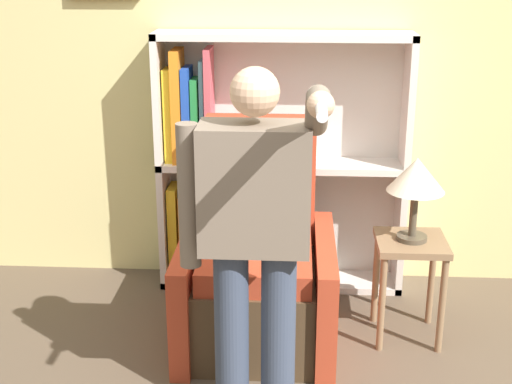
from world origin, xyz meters
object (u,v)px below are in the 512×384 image
object	(u,v)px
bookcase	(252,165)
table_lamp	(416,178)
person_standing	(254,231)
armchair	(258,274)
side_table	(410,261)

from	to	relation	value
bookcase	table_lamp	bearing A→B (deg)	-35.66
bookcase	person_standing	xyz separation A→B (m)	(0.10, -1.40, 0.14)
bookcase	armchair	distance (m)	0.77
side_table	table_lamp	distance (m)	0.46
side_table	armchair	bearing A→B (deg)	-179.09
bookcase	table_lamp	size ratio (longest dim) A/B	3.51
person_standing	side_table	size ratio (longest dim) A/B	2.79
bookcase	person_standing	size ratio (longest dim) A/B	0.99
side_table	person_standing	bearing A→B (deg)	-135.27
person_standing	table_lamp	bearing A→B (deg)	44.73
bookcase	armchair	world-z (taller)	bookcase
armchair	bookcase	bearing A→B (deg)	96.37
armchair	side_table	size ratio (longest dim) A/B	2.02
person_standing	side_table	world-z (taller)	person_standing
bookcase	side_table	xyz separation A→B (m)	(0.88, -0.63, -0.32)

